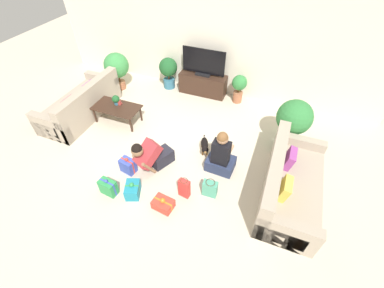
% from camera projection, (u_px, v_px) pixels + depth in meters
% --- Properties ---
extents(ground_plane, '(16.00, 16.00, 0.00)m').
position_uv_depth(ground_plane, '(167.00, 152.00, 5.30)').
color(ground_plane, beige).
extents(wall_back, '(8.40, 0.06, 2.60)m').
position_uv_depth(wall_back, '(211.00, 41.00, 6.16)').
color(wall_back, silver).
rests_on(wall_back, ground_plane).
extents(sofa_left, '(0.90, 2.01, 0.82)m').
position_uv_depth(sofa_left, '(82.00, 105.00, 6.01)').
color(sofa_left, tan).
rests_on(sofa_left, ground_plane).
extents(sofa_right, '(0.90, 2.01, 0.82)m').
position_uv_depth(sofa_right, '(289.00, 185.00, 4.34)').
color(sofa_right, tan).
rests_on(sofa_right, ground_plane).
extents(coffee_table, '(1.07, 0.56, 0.41)m').
position_uv_depth(coffee_table, '(116.00, 108.00, 5.78)').
color(coffee_table, '#382319').
rests_on(coffee_table, ground_plane).
extents(tv_console, '(1.22, 0.39, 0.54)m').
position_uv_depth(tv_console, '(203.00, 84.00, 6.72)').
color(tv_console, '#382319').
rests_on(tv_console, ground_plane).
extents(tv, '(1.09, 0.20, 0.68)m').
position_uv_depth(tv, '(204.00, 64.00, 6.32)').
color(tv, black).
rests_on(tv, tv_console).
extents(potted_plant_corner_left, '(0.64, 0.64, 0.99)m').
position_uv_depth(potted_plant_corner_left, '(117.00, 67.00, 6.64)').
color(potted_plant_corner_left, '#A36042').
rests_on(potted_plant_corner_left, ground_plane).
extents(potted_plant_back_right, '(0.37, 0.37, 0.73)m').
position_uv_depth(potted_plant_back_right, '(239.00, 86.00, 6.30)').
color(potted_plant_back_right, '#A36042').
rests_on(potted_plant_back_right, ground_plane).
extents(potted_plant_corner_right, '(0.70, 0.70, 1.05)m').
position_uv_depth(potted_plant_corner_right, '(294.00, 119.00, 5.03)').
color(potted_plant_corner_right, '#336B84').
rests_on(potted_plant_corner_right, ground_plane).
extents(potted_plant_back_left, '(0.48, 0.48, 0.83)m').
position_uv_depth(potted_plant_back_left, '(168.00, 70.00, 6.77)').
color(potted_plant_back_left, '#336B84').
rests_on(potted_plant_back_left, ground_plane).
extents(person_kneeling, '(0.60, 0.82, 0.79)m').
position_uv_depth(person_kneeling, '(152.00, 155.00, 4.74)').
color(person_kneeling, '#23232D').
rests_on(person_kneeling, ground_plane).
extents(person_sitting, '(0.54, 0.49, 0.95)m').
position_uv_depth(person_sitting, '(221.00, 156.00, 4.73)').
color(person_sitting, '#283351').
rests_on(person_sitting, ground_plane).
extents(dog, '(0.28, 0.51, 0.31)m').
position_uv_depth(dog, '(205.00, 145.00, 5.15)').
color(dog, black).
rests_on(dog, ground_plane).
extents(gift_box_a, '(0.34, 0.39, 0.30)m').
position_uv_depth(gift_box_a, '(133.00, 190.00, 4.47)').
color(gift_box_a, teal).
rests_on(gift_box_a, ground_plane).
extents(gift_box_b, '(0.37, 0.29, 0.23)m').
position_uv_depth(gift_box_b, '(163.00, 204.00, 4.30)').
color(gift_box_b, red).
rests_on(gift_box_b, ground_plane).
extents(gift_box_c, '(0.31, 0.24, 0.35)m').
position_uv_depth(gift_box_c, '(128.00, 166.00, 4.84)').
color(gift_box_c, '#3D51BC').
rests_on(gift_box_c, ground_plane).
extents(gift_box_d, '(0.31, 0.20, 0.35)m').
position_uv_depth(gift_box_d, '(108.00, 187.00, 4.47)').
color(gift_box_d, '#2D934C').
rests_on(gift_box_d, ground_plane).
extents(gift_bag_a, '(0.26, 0.17, 0.34)m').
position_uv_depth(gift_bag_a, '(210.00, 188.00, 4.44)').
color(gift_bag_a, '#4CA384').
rests_on(gift_bag_a, ground_plane).
extents(gift_bag_b, '(0.20, 0.14, 0.41)m').
position_uv_depth(gift_bag_b, '(184.00, 188.00, 4.39)').
color(gift_bag_b, red).
rests_on(gift_bag_b, ground_plane).
extents(mug, '(0.12, 0.08, 0.09)m').
position_uv_depth(mug, '(119.00, 103.00, 5.78)').
color(mug, '#B23D38').
rests_on(mug, coffee_table).
extents(tabletop_plant, '(0.17, 0.17, 0.22)m').
position_uv_depth(tabletop_plant, '(116.00, 100.00, 5.73)').
color(tabletop_plant, '#336B84').
rests_on(tabletop_plant, coffee_table).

